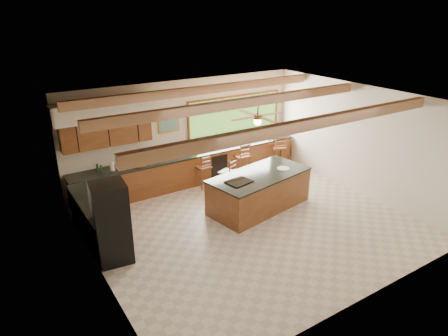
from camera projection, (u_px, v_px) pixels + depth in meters
ground at (250, 224)px, 9.64m from camera, size 7.20×7.20×0.00m
room_shell at (230, 130)px, 9.24m from camera, size 7.27×6.54×3.02m
counter_run at (173, 178)px, 11.03m from camera, size 7.12×3.10×1.22m
island at (259, 191)px, 10.28m from camera, size 2.87×1.71×0.96m
refrigerator at (111, 223)px, 7.97m from camera, size 0.73×0.72×1.72m
bar_stool_a at (204, 168)px, 11.33m from camera, size 0.39×0.39×1.05m
bar_stool_b at (229, 173)px, 10.86m from camera, size 0.51×0.51×1.11m
bar_stool_c at (243, 157)px, 11.96m from camera, size 0.43×0.43×1.18m
bar_stool_d at (280, 148)px, 12.67m from camera, size 0.54×0.54×1.19m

